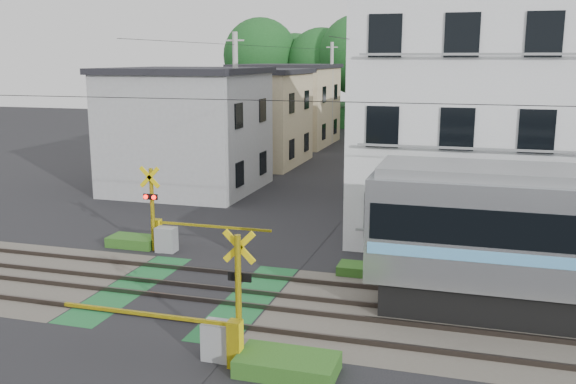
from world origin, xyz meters
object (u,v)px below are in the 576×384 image
(pedestrian, at_px, (357,148))
(crossing_signal_near, at_px, (221,331))
(crossing_signal_far, at_px, (165,232))
(apartment_block, at_px, (495,115))

(pedestrian, bearing_deg, crossing_signal_near, 108.24)
(crossing_signal_far, height_order, apartment_block, apartment_block)
(apartment_block, distance_m, pedestrian, 18.75)
(apartment_block, bearing_deg, pedestrian, 116.76)
(crossing_signal_far, distance_m, apartment_block, 13.14)
(crossing_signal_near, distance_m, pedestrian, 29.64)
(crossing_signal_near, distance_m, apartment_block, 14.95)
(crossing_signal_far, bearing_deg, pedestrian, 82.79)
(crossing_signal_near, bearing_deg, apartment_block, 65.78)
(crossing_signal_near, xyz_separation_m, pedestrian, (-2.36, 29.55, 0.17))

